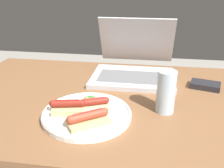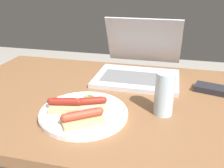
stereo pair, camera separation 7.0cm
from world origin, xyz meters
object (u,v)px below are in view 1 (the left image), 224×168
laptop (134,66)px  external_drive (205,85)px  drinking_glass (166,92)px  plate (87,114)px

laptop → external_drive: size_ratio=2.92×
laptop → drinking_glass: (0.12, -0.31, 0.03)m
drinking_glass → plate: bearing=-162.8°
plate → drinking_glass: bearing=17.2°
laptop → drinking_glass: 0.33m
plate → external_drive: size_ratio=2.22×
laptop → plate: laptop is taller
plate → drinking_glass: size_ratio=2.00×
laptop → drinking_glass: laptop is taller
plate → drinking_glass: (0.24, 0.07, 0.06)m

